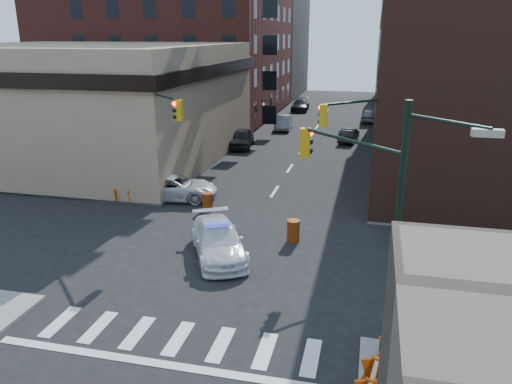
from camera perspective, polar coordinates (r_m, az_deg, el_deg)
The scene contains 28 objects.
ground at distance 23.37m, azimuth -2.65°, elevation -7.24°, with size 140.00×140.00×0.00m, color black.
sidewalk_nw at distance 61.23m, azimuth -15.28°, elevation 7.94°, with size 34.00×54.50×0.15m, color gray.
bank_building at distance 43.70m, azimuth -18.76°, elevation 9.78°, with size 22.00×22.00×9.00m, color #9D8667.
apartment_block at distance 65.12m, azimuth -9.32°, elevation 19.42°, with size 25.00×25.00×24.00m, color #5D231D.
commercial_row_ne at distance 43.53m, azimuth 23.18°, elevation 12.60°, with size 14.00×34.00×14.00m, color #46251C.
filler_nw at distance 85.22m, azimuth -1.74°, elevation 16.50°, with size 20.00×18.00×16.00m, color brown.
filler_ne at distance 78.86m, azimuth 19.71°, elevation 13.95°, with size 16.00×16.00×12.00m, color #5D231D.
signal_pole_se at distance 15.73m, azimuth 13.03°, elevation -2.23°, with size 5.40×5.27×8.00m.
signal_pole_nw at distance 28.77m, azimuth -11.19°, elevation 6.34°, with size 3.58×3.67×8.00m.
signal_pole_ne at distance 26.29m, azimuth 12.87°, elevation 5.17°, with size 3.67×3.58×8.00m.
tree_ne_near at distance 46.81m, azimuth 15.27°, elevation 9.31°, with size 3.00×3.00×4.85m.
tree_ne_far at distance 54.75m, azimuth 15.07°, elevation 10.47°, with size 3.00×3.00×4.85m.
police_car at distance 23.03m, azimuth -4.33°, elevation -5.59°, with size 2.12×5.22×1.52m, color white.
pickup at distance 31.19m, azimuth -9.40°, elevation 0.52°, with size 2.49×5.40×1.50m, color silver.
parked_car_wnear at distance 45.00m, azimuth -1.68°, elevation 6.15°, with size 1.93×4.81×1.64m, color black.
parked_car_wfar at distance 53.66m, azimuth 3.22°, elevation 7.94°, with size 1.56×4.49×1.48m, color gray.
parked_car_wdeep at distance 67.03m, azimuth 5.09°, elevation 9.88°, with size 2.11×5.20×1.51m, color black.
parked_car_enear at distance 48.10m, azimuth 10.56°, elevation 6.43°, with size 1.40×4.03×1.33m, color black.
parked_car_efar at distance 59.76m, azimuth 12.83°, elevation 8.52°, with size 1.71×4.26×1.45m, color gray.
pedestrian_a at distance 34.56m, azimuth -13.54°, elevation 2.31°, with size 0.59×0.39×1.61m, color black.
pedestrian_b at distance 34.05m, azimuth -16.53°, elevation 2.01°, with size 0.88×0.68×1.80m, color black.
pedestrian_c at distance 31.90m, azimuth -16.47°, elevation 1.05°, with size 1.11×0.46×1.89m, color #1F242F.
barrel_road at distance 24.68m, azimuth 4.28°, elevation -4.46°, with size 0.62×0.62×1.12m, color red.
barrel_bank at distance 29.00m, azimuth -5.57°, elevation -1.12°, with size 0.59×0.59×1.05m, color red.
barricade_se_a at distance 17.38m, azimuth 16.19°, elevation -15.23°, with size 1.22×0.61×0.91m, color #C65909, non-canonical shape.
barricade_se_b at distance 16.29m, azimuth 15.15°, elevation -17.70°, with size 1.15×0.57×0.86m, color #D26009, non-canonical shape.
barricade_nw_a at distance 32.35m, azimuth -15.12°, elevation 0.52°, with size 1.26×0.63×0.94m, color #C55B09, non-canonical shape.
barricade_nw_b at distance 31.17m, azimuth -14.96°, elevation -0.23°, with size 1.10×0.55×0.83m, color #C75909, non-canonical shape.
Camera 1 is at (5.88, -20.35, 9.87)m, focal length 35.00 mm.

